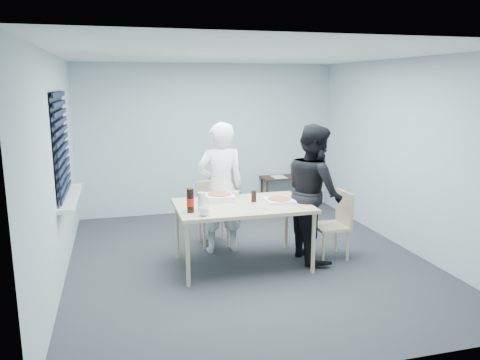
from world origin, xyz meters
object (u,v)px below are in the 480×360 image
object	(u,v)px
chair_far	(212,208)
person_white	(221,188)
soda_bottle	(190,201)
dining_table	(242,209)
stool	(230,199)
side_table	(286,181)
backpack	(230,181)
person_black	(314,192)
mug_a	(204,211)
chair_right	(337,220)
mug_b	(236,195)

from	to	relation	value
chair_far	person_white	bearing A→B (deg)	-83.68
person_white	soda_bottle	bearing A→B (deg)	56.01
dining_table	stool	size ratio (longest dim) A/B	3.38
side_table	backpack	bearing A→B (deg)	-157.23
person_black	side_table	distance (m)	2.49
person_white	backpack	xyz separation A→B (m)	(0.46, 1.35, -0.20)
person_white	person_black	bearing A→B (deg)	152.72
mug_a	dining_table	bearing A→B (deg)	34.60
person_black	mug_a	bearing A→B (deg)	104.77
stool	backpack	xyz separation A→B (m)	(0.00, -0.01, 0.32)
dining_table	mug_a	size ratio (longest dim) A/B	13.35
chair_right	dining_table	bearing A→B (deg)	177.48
mug_b	soda_bottle	size ratio (longest dim) A/B	0.36
person_white	side_table	distance (m)	2.48
chair_far	side_table	xyz separation A→B (m)	(1.67, 1.46, 0.01)
chair_far	stool	distance (m)	1.11
dining_table	backpack	size ratio (longest dim) A/B	3.90
person_black	stool	size ratio (longest dim) A/B	3.65
chair_right	side_table	xyz separation A→B (m)	(0.22, 2.48, 0.01)
mug_b	mug_a	bearing A→B (deg)	-128.22
person_black	mug_b	world-z (taller)	person_black
mug_a	soda_bottle	bearing A→B (deg)	124.82
backpack	mug_a	world-z (taller)	backpack
chair_right	stool	size ratio (longest dim) A/B	1.83
side_table	soda_bottle	bearing A→B (deg)	-129.47
dining_table	person_black	xyz separation A→B (m)	(0.96, 0.02, 0.14)
person_white	stool	bearing A→B (deg)	-108.56
chair_far	side_table	bearing A→B (deg)	41.13
person_black	mug_a	distance (m)	1.57
stool	soda_bottle	xyz separation A→B (m)	(-0.99, -2.15, 0.56)
stool	backpack	bearing A→B (deg)	-90.00
chair_far	side_table	distance (m)	2.22
chair_right	backpack	world-z (taller)	backpack
person_white	person_black	distance (m)	1.24
stool	mug_b	world-z (taller)	mug_b
dining_table	person_white	distance (m)	0.62
chair_far	stool	size ratio (longest dim) A/B	1.83
dining_table	chair_right	xyz separation A→B (m)	(1.26, -0.06, -0.23)
chair_far	chair_right	bearing A→B (deg)	-35.02
person_white	person_black	world-z (taller)	same
mug_a	mug_b	bearing A→B (deg)	51.78
dining_table	chair_right	size ratio (longest dim) A/B	1.85
dining_table	person_black	world-z (taller)	person_black
chair_far	stool	xyz separation A→B (m)	(0.50, 0.98, -0.14)
person_white	mug_b	bearing A→B (deg)	117.22
chair_far	mug_b	xyz separation A→B (m)	(0.18, -0.65, 0.33)
person_white	mug_b	size ratio (longest dim) A/B	17.70
stool	chair_far	bearing A→B (deg)	-116.91
chair_far	dining_table	bearing A→B (deg)	-78.96
chair_far	person_white	distance (m)	0.53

